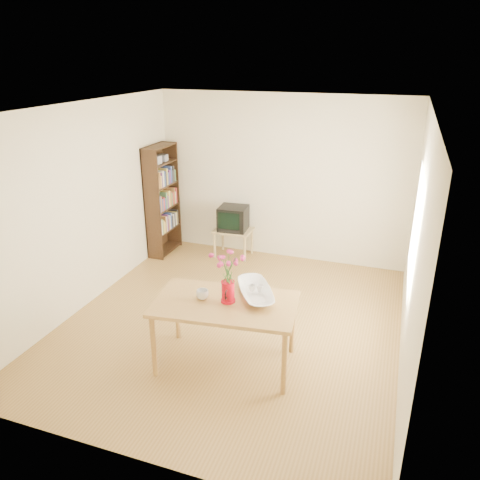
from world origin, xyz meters
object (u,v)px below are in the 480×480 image
at_px(mug, 202,294).
at_px(television, 234,218).
at_px(pitcher, 228,292).
at_px(table, 225,309).
at_px(bowl, 256,276).

distance_m(mug, television, 2.86).
bearing_deg(pitcher, television, 100.57).
relative_size(table, television, 3.26).
relative_size(pitcher, television, 0.49).
distance_m(table, pitcher, 0.19).
xyz_separation_m(table, mug, (-0.25, -0.01, 0.13)).
xyz_separation_m(pitcher, bowl, (0.22, 0.23, 0.12)).
height_order(mug, television, mug).
height_order(table, mug, mug).
height_order(table, bowl, bowl).
bearing_deg(table, television, 101.51).
relative_size(pitcher, mug, 1.79).
bearing_deg(bowl, television, 114.84).
relative_size(table, bowl, 3.22).
bearing_deg(pitcher, table, -139.20).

